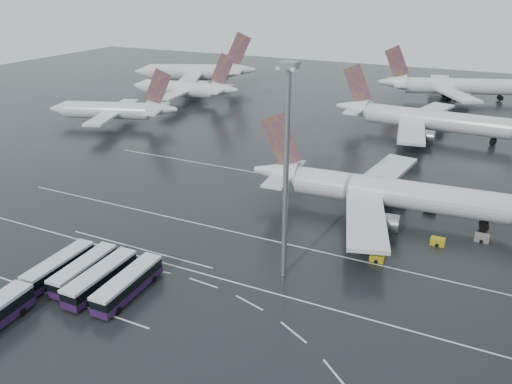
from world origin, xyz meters
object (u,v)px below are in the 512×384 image
at_px(jet_remote_far, 197,72).
at_px(jet_remote_mid, 186,89).
at_px(floodlight_mast, 287,150).
at_px(airliner_gate_b, 425,120).
at_px(gse_cart_belly_b, 482,238).
at_px(bus_row_near_d, 128,284).
at_px(airliner_gate_c, 451,86).
at_px(bus_row_near_b, 84,270).
at_px(airliner_main, 382,192).
at_px(jet_remote_west, 115,111).
at_px(bus_row_near_a, 59,266).
at_px(gse_cart_belly_e, 430,208).
at_px(bus_row_near_c, 101,278).
at_px(gse_cart_belly_c, 377,258).
at_px(gse_cart_belly_a, 438,242).

bearing_deg(jet_remote_far, jet_remote_mid, 91.26).
xyz_separation_m(jet_remote_mid, floodlight_mast, (75.98, -90.45, 15.12)).
height_order(airliner_gate_b, floodlight_mast, floodlight_mast).
bearing_deg(gse_cart_belly_b, jet_remote_mid, 147.07).
distance_m(jet_remote_mid, bus_row_near_d, 119.68).
xyz_separation_m(airliner_gate_c, bus_row_near_b, (-34.91, -149.80, -3.18)).
relative_size(airliner_main, jet_remote_far, 1.10).
relative_size(jet_remote_west, bus_row_near_a, 3.18).
bearing_deg(gse_cart_belly_e, bus_row_near_c, -129.36).
xyz_separation_m(jet_remote_west, gse_cart_belly_b, (104.39, -30.87, -3.86)).
xyz_separation_m(jet_remote_far, floodlight_mast, (88.38, -117.81, 14.16)).
xyz_separation_m(airliner_gate_c, bus_row_near_d, (-26.54, -150.05, -3.09)).
xyz_separation_m(jet_remote_west, gse_cart_belly_e, (94.86, -22.37, -3.86)).
distance_m(jet_remote_mid, bus_row_near_c, 117.96).
height_order(jet_remote_mid, gse_cart_belly_b, jet_remote_mid).
distance_m(bus_row_near_a, bus_row_near_c, 7.82).
relative_size(bus_row_near_c, bus_row_near_d, 1.00).
xyz_separation_m(bus_row_near_b, bus_row_near_c, (3.86, -0.71, 0.10)).
bearing_deg(airliner_gate_c, jet_remote_far, 171.20).
bearing_deg(bus_row_near_b, bus_row_near_c, -102.97).
bearing_deg(airliner_gate_b, jet_remote_west, -158.65).
xyz_separation_m(bus_row_near_a, gse_cart_belly_b, (56.15, 38.96, -1.03)).
distance_m(jet_remote_west, jet_remote_mid, 35.34).
bearing_deg(bus_row_near_b, jet_remote_west, 34.58).
height_order(jet_remote_far, bus_row_near_c, jet_remote_far).
xyz_separation_m(airliner_gate_b, gse_cart_belly_e, (9.13, -51.19, -4.06)).
xyz_separation_m(jet_remote_far, bus_row_near_a, (58.39, -132.45, -3.96)).
bearing_deg(bus_row_near_d, airliner_main, -33.94).
relative_size(bus_row_near_c, floodlight_mast, 0.41).
relative_size(airliner_gate_b, bus_row_near_c, 4.16).
bearing_deg(gse_cart_belly_c, gse_cart_belly_e, 77.75).
xyz_separation_m(bus_row_near_a, gse_cart_belly_e, (46.63, 47.47, -1.03)).
distance_m(airliner_gate_c, floodlight_mast, 137.13).
height_order(airliner_gate_b, jet_remote_mid, airliner_gate_b).
xyz_separation_m(jet_remote_mid, bus_row_near_c, (53.80, -104.94, -2.91)).
height_order(airliner_gate_c, bus_row_near_c, airliner_gate_c).
relative_size(floodlight_mast, gse_cart_belly_a, 13.53).
bearing_deg(jet_remote_mid, airliner_main, 136.32).
distance_m(jet_remote_mid, gse_cart_belly_a, 118.97).
xyz_separation_m(airliner_main, gse_cart_belly_a, (11.43, -7.81, -3.85)).
bearing_deg(bus_row_near_b, jet_remote_mid, 23.06).
relative_size(bus_row_near_a, floodlight_mast, 0.39).
bearing_deg(airliner_gate_b, gse_cart_belly_a, -76.57).
bearing_deg(floodlight_mast, gse_cart_belly_e, 63.13).
bearing_deg(jet_remote_west, jet_remote_far, -99.80).
distance_m(jet_remote_west, bus_row_near_b, 86.54).
height_order(jet_remote_far, bus_row_near_a, jet_remote_far).
bearing_deg(bus_row_near_d, jet_remote_far, 26.14).
relative_size(gse_cart_belly_a, gse_cart_belly_e, 1.00).
bearing_deg(jet_remote_far, gse_cart_belly_e, 117.87).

